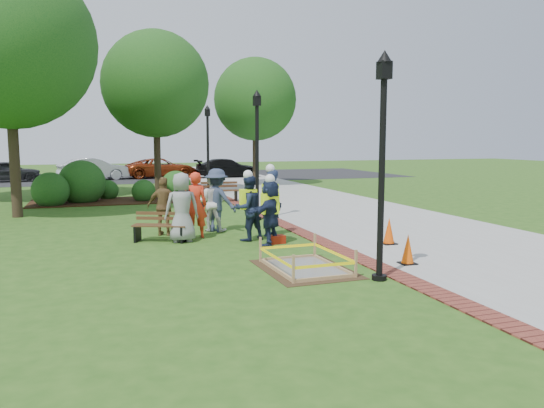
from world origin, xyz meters
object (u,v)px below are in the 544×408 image
object	(u,v)px
wet_concrete_pad	(305,258)
cone_front	(408,250)
bench_near	(160,232)
hivis_worker_b	(270,200)
hivis_worker_c	(248,206)
hivis_worker_a	(270,210)
lamp_near	(382,149)

from	to	relation	value
wet_concrete_pad	cone_front	distance (m)	2.25
cone_front	bench_near	bearing A→B (deg)	137.66
hivis_worker_b	hivis_worker_c	xyz separation A→B (m)	(-0.78, -0.51, -0.05)
wet_concrete_pad	hivis_worker_b	world-z (taller)	hivis_worker_b
hivis_worker_b	wet_concrete_pad	bearing A→B (deg)	-97.77
wet_concrete_pad	hivis_worker_a	world-z (taller)	hivis_worker_a
hivis_worker_a	bench_near	bearing A→B (deg)	153.22
bench_near	hivis_worker_b	size ratio (longest dim) A/B	0.74
lamp_near	hivis_worker_c	xyz separation A→B (m)	(-1.27, 4.62, -1.55)
hivis_worker_b	hivis_worker_c	bearing A→B (deg)	-146.66
wet_concrete_pad	bench_near	bearing A→B (deg)	121.90
bench_near	cone_front	size ratio (longest dim) A/B	2.24
bench_near	hivis_worker_a	distance (m)	2.97
hivis_worker_c	hivis_worker_b	bearing A→B (deg)	33.34
lamp_near	hivis_worker_a	size ratio (longest dim) A/B	2.37
cone_front	hivis_worker_a	distance (m)	3.69
cone_front	hivis_worker_c	bearing A→B (deg)	123.65
lamp_near	hivis_worker_b	world-z (taller)	lamp_near
bench_near	cone_front	bearing A→B (deg)	-42.34
hivis_worker_a	lamp_near	bearing A→B (deg)	-76.78
wet_concrete_pad	lamp_near	xyz separation A→B (m)	(1.03, -1.21, 2.25)
hivis_worker_c	bench_near	bearing A→B (deg)	165.73
cone_front	wet_concrete_pad	bearing A→B (deg)	172.10
wet_concrete_pad	hivis_worker_b	bearing A→B (deg)	82.23
hivis_worker_b	hivis_worker_a	bearing A→B (deg)	-108.54
cone_front	lamp_near	size ratio (longest dim) A/B	0.16
cone_front	lamp_near	distance (m)	2.63
bench_near	hivis_worker_b	world-z (taller)	hivis_worker_b
hivis_worker_b	lamp_near	bearing A→B (deg)	-84.54
bench_near	hivis_worker_b	distance (m)	3.09
wet_concrete_pad	hivis_worker_a	distance (m)	2.75
hivis_worker_c	wet_concrete_pad	bearing A→B (deg)	-85.85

